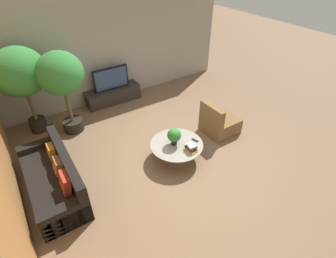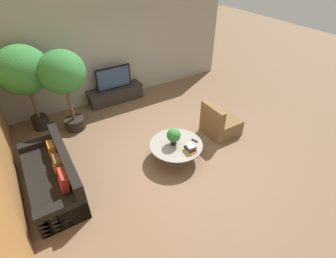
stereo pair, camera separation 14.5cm
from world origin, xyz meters
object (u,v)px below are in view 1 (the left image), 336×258
Objects in this scene: television at (111,79)px; potted_palm_tall at (20,74)px; armchair_wicker at (219,123)px; potted_plant_tabletop at (174,135)px; couch_by_wall at (54,179)px; potted_palm_corner at (61,77)px; media_console at (113,95)px; coffee_table at (177,148)px.

potted_palm_tall is (-2.21, -0.31, 0.81)m from television.
potted_plant_tabletop is (-1.50, -0.19, 0.36)m from armchair_wicker.
potted_palm_corner is at bearing 153.84° from couch_by_wall.
armchair_wicker is (3.96, -0.30, -0.01)m from couch_by_wall.
potted_palm_corner is (-1.45, -0.79, 0.73)m from television.
couch_by_wall is 2.51× the size of armchair_wicker.
media_console is 2.61m from potted_palm_tall.
armchair_wicker is at bearing 85.69° from couch_by_wall.
television is 0.48× the size of couch_by_wall.
potted_palm_tall reaches higher than television.
potted_palm_tall is 0.90m from potted_palm_corner.
television is at bearing -90.00° from media_console.
potted_palm_corner is at bearing 124.35° from potted_plant_tabletop.
potted_palm_tall is (0.13, 2.29, 1.29)m from couch_by_wall.
potted_palm_tall is at bearing -171.96° from media_console.
potted_plant_tabletop is (-0.05, 0.03, 0.35)m from coffee_table.
couch_by_wall is 3.97m from armchair_wicker.
television reaches higher than potted_plant_tabletop.
media_console is 0.53m from television.
coffee_table is (0.17, -3.12, 0.05)m from media_console.
potted_plant_tabletop is (2.34, -2.78, -0.94)m from potted_palm_tall.
potted_palm_corner is (0.76, -0.48, -0.08)m from potted_palm_tall.
potted_palm_tall reaches higher than media_console.
television is 3.36m from armchair_wicker.
television reaches higher than media_console.
television is at bearing 29.17° from armchair_wicker.
potted_palm_corner is (-3.07, 2.11, 1.22)m from armchair_wicker.
armchair_wicker is 0.39× the size of potted_palm_tall.
potted_palm_tall is at bearing -172.00° from television.
potted_palm_corner is at bearing 124.75° from coffee_table.
potted_plant_tabletop is at bearing -87.73° from television.
potted_palm_tall reaches higher than armchair_wicker.
armchair_wicker is at bearing -60.84° from media_console.
armchair_wicker is at bearing 7.26° from potted_plant_tabletop.
potted_plant_tabletop is at bearing -55.65° from potted_palm_corner.
couch_by_wall is at bearing 85.69° from armchair_wicker.
potted_palm_tall is at bearing 130.28° from coffee_table.
potted_palm_corner is at bearing -151.53° from television.
potted_palm_tall is (-2.21, -0.31, 1.34)m from media_console.
couch_by_wall is at bearing -132.01° from television.
couch_by_wall is (-2.34, -2.60, -0.47)m from television.
media_console is 0.79× the size of potted_palm_corner.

